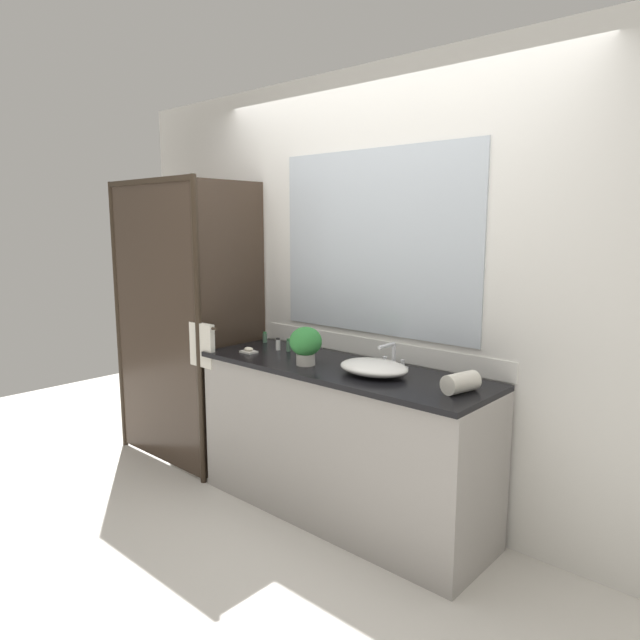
% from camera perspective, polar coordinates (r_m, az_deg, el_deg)
% --- Properties ---
extents(ground_plane, '(8.00, 8.00, 0.00)m').
position_cam_1_polar(ground_plane, '(3.59, 1.88, -18.68)').
color(ground_plane, silver).
extents(wall_back_with_mirror, '(4.40, 0.06, 2.60)m').
position_cam_1_polar(wall_back_with_mirror, '(3.46, 5.67, 3.00)').
color(wall_back_with_mirror, silver).
rests_on(wall_back_with_mirror, ground_plane).
extents(vanity_cabinet, '(1.80, 0.58, 0.90)m').
position_cam_1_polar(vanity_cabinet, '(3.41, 2.03, -11.93)').
color(vanity_cabinet, '#9E9993').
rests_on(vanity_cabinet, ground_plane).
extents(shower_enclosure, '(1.20, 0.59, 2.00)m').
position_cam_1_polar(shower_enclosure, '(4.06, -13.74, -0.33)').
color(shower_enclosure, '#2D2319').
rests_on(shower_enclosure, ground_plane).
extents(sink_basin, '(0.39, 0.30, 0.08)m').
position_cam_1_polar(sink_basin, '(3.10, 5.35, -4.70)').
color(sink_basin, white).
rests_on(sink_basin, vanity_cabinet).
extents(faucet, '(0.17, 0.16, 0.15)m').
position_cam_1_polar(faucet, '(3.23, 7.18, -3.90)').
color(faucet, silver).
rests_on(faucet, vanity_cabinet).
extents(potted_plant, '(0.19, 0.19, 0.22)m').
position_cam_1_polar(potted_plant, '(3.27, -1.43, -2.35)').
color(potted_plant, beige).
rests_on(potted_plant, vanity_cabinet).
extents(soap_dish, '(0.10, 0.07, 0.04)m').
position_cam_1_polar(soap_dish, '(3.63, -7.08, -3.02)').
color(soap_dish, silver).
rests_on(soap_dish, vanity_cabinet).
extents(amenity_bottle_body_wash, '(0.03, 0.03, 0.07)m').
position_cam_1_polar(amenity_bottle_body_wash, '(3.94, -5.48, -1.72)').
color(amenity_bottle_body_wash, '#4C7056').
rests_on(amenity_bottle_body_wash, vanity_cabinet).
extents(amenity_bottle_conditioner, '(0.03, 0.03, 0.08)m').
position_cam_1_polar(amenity_bottle_conditioner, '(3.69, -4.18, -2.42)').
color(amenity_bottle_conditioner, white).
rests_on(amenity_bottle_conditioner, vanity_cabinet).
extents(amenity_bottle_lotion, '(0.03, 0.03, 0.08)m').
position_cam_1_polar(amenity_bottle_lotion, '(3.65, -3.15, -2.53)').
color(amenity_bottle_lotion, '#4C7056').
rests_on(amenity_bottle_lotion, vanity_cabinet).
extents(rolled_towel_near_edge, '(0.14, 0.20, 0.10)m').
position_cam_1_polar(rolled_towel_near_edge, '(2.84, 13.78, -6.05)').
color(rolled_towel_near_edge, silver).
rests_on(rolled_towel_near_edge, vanity_cabinet).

